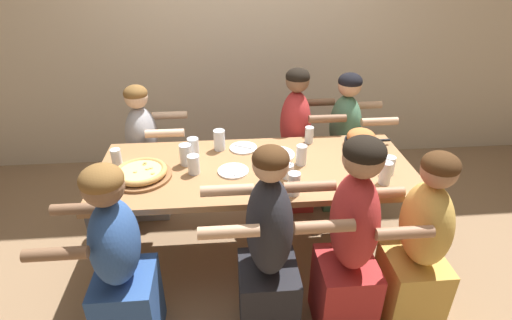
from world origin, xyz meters
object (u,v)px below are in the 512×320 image
diner_near_midright (349,249)px  empty_plate_b (277,154)px  drinking_glass_b (385,174)px  drinking_glass_d (193,149)px  cocktail_glass_blue (288,172)px  drinking_glass_h (389,166)px  drinking_glass_g (116,158)px  drinking_glass_i (309,136)px  diner_near_left (120,269)px  diner_near_center (268,258)px  empty_plate_a (233,171)px  drinking_glass_j (186,156)px  drinking_glass_e (301,156)px  drinking_glass_f (219,140)px  empty_plate_c (243,148)px  drinking_glass_c (194,166)px  skillet_bowl (361,139)px  diner_far_midright (295,147)px  pizza_board_main (141,173)px  drinking_glass_a (294,185)px  diner_near_right (418,253)px  diner_far_left (146,158)px  diner_far_right (343,148)px

diner_near_midright → empty_plate_b: bearing=20.4°
drinking_glass_b → drinking_glass_d: bearing=159.3°
cocktail_glass_blue → drinking_glass_h: (0.64, -0.01, 0.01)m
drinking_glass_g → drinking_glass_i: (1.31, 0.20, 0.01)m
drinking_glass_b → drinking_glass_h: 0.13m
diner_near_left → diner_near_center: (0.77, 0.00, 0.02)m
cocktail_glass_blue → drinking_glass_b: (0.57, -0.12, 0.02)m
empty_plate_a → drinking_glass_j: (-0.30, 0.12, 0.05)m
drinking_glass_e → diner_near_left: bearing=-148.7°
drinking_glass_e → drinking_glass_f: (-0.53, 0.26, 0.01)m
empty_plate_a → drinking_glass_g: (-0.75, 0.17, 0.04)m
empty_plate_a → drinking_glass_j: bearing=157.5°
empty_plate_a → empty_plate_c: same height
drinking_glass_d → diner_near_center: size_ratio=0.11×
empty_plate_c → cocktail_glass_blue: size_ratio=1.72×
drinking_glass_c → drinking_glass_d: 0.22m
drinking_glass_g → drinking_glass_j: (0.45, -0.04, 0.02)m
drinking_glass_h → drinking_glass_j: size_ratio=0.83×
empty_plate_c → diner_near_left: bearing=-127.9°
diner_near_midright → drinking_glass_j: bearing=51.8°
cocktail_glass_blue → diner_near_center: size_ratio=0.09×
skillet_bowl → cocktail_glass_blue: (-0.58, -0.39, -0.01)m
diner_near_left → diner_far_midright: 1.70m
drinking_glass_j → pizza_board_main: bearing=-151.6°
pizza_board_main → diner_near_midright: 1.31m
diner_near_center → diner_near_midright: bearing=-90.0°
drinking_glass_a → diner_near_midright: size_ratio=0.11×
drinking_glass_c → drinking_glass_g: size_ratio=1.17×
drinking_glass_e → drinking_glass_f: size_ratio=0.93×
drinking_glass_c → empty_plate_a: bearing=-1.5°
drinking_glass_c → drinking_glass_j: bearing=115.4°
empty_plate_a → drinking_glass_d: 0.35m
empty_plate_c → diner_near_center: diner_near_center is taller
empty_plate_c → drinking_glass_i: (0.48, 0.06, 0.05)m
diner_near_right → diner_near_center: diner_near_center is taller
empty_plate_c → diner_far_left: (-0.76, 0.37, -0.25)m
drinking_glass_d → drinking_glass_f: 0.20m
diner_near_left → diner_far_right: (1.54, 1.27, -0.01)m
skillet_bowl → drinking_glass_h: skillet_bowl is taller
drinking_glass_d → diner_near_midright: size_ratio=0.11×
diner_near_right → drinking_glass_a: bearing=65.2°
empty_plate_c → diner_near_center: 0.92m
drinking_glass_h → diner_far_midright: (-0.45, 0.79, -0.25)m
drinking_glass_a → diner_near_center: diner_near_center is taller
pizza_board_main → diner_far_midright: (1.09, 0.70, -0.23)m
cocktail_glass_blue → diner_near_center: diner_near_center is taller
empty_plate_c → drinking_glass_g: (-0.83, -0.14, 0.04)m
drinking_glass_a → drinking_glass_c: drinking_glass_a is taller
cocktail_glass_blue → drinking_glass_f: bearing=135.1°
drinking_glass_b → drinking_glass_e: drinking_glass_b is taller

